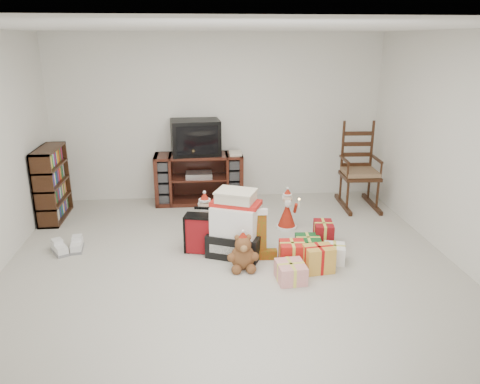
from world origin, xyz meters
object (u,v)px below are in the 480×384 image
at_px(bookshelf, 52,185).
at_px(red_suitcase, 201,233).
at_px(gift_pile, 236,227).
at_px(sneaker_pair, 68,247).
at_px(rocking_chair, 358,176).
at_px(tv_stand, 199,179).
at_px(teddy_bear, 243,254).
at_px(mrs_claus_figurine, 205,224).
at_px(crt_television, 195,137).
at_px(gift_cluster, 312,251).
at_px(santa_figurine, 287,213).

xyz_separation_m(bookshelf, red_suitcase, (2.01, -1.30, -0.25)).
relative_size(gift_pile, sneaker_pair, 1.85).
bearing_deg(sneaker_pair, rocking_chair, -3.58).
distance_m(tv_stand, teddy_bear, 2.30).
xyz_separation_m(mrs_claus_figurine, sneaker_pair, (-1.62, -0.08, -0.20)).
xyz_separation_m(gift_pile, red_suitcase, (-0.40, 0.10, -0.10)).
xyz_separation_m(rocking_chair, sneaker_pair, (-3.94, -1.27, -0.39)).
distance_m(gift_pile, sneaker_pair, 2.01).
height_order(gift_pile, mrs_claus_figurine, gift_pile).
bearing_deg(sneaker_pair, crt_television, 25.51).
bearing_deg(tv_stand, sneaker_pair, -133.63).
bearing_deg(red_suitcase, teddy_bear, -33.15).
height_order(bookshelf, sneaker_pair, bookshelf).
xyz_separation_m(sneaker_pair, crt_television, (1.54, 1.65, 0.96)).
distance_m(sneaker_pair, crt_television, 2.45).
relative_size(mrs_claus_figurine, gift_cluster, 0.58).
relative_size(teddy_bear, mrs_claus_figurine, 0.60).
distance_m(red_suitcase, crt_television, 1.96).
bearing_deg(sneaker_pair, gift_cluster, -32.56).
xyz_separation_m(red_suitcase, sneaker_pair, (-1.57, 0.16, -0.18)).
bearing_deg(santa_figurine, red_suitcase, -151.68).
height_order(red_suitcase, teddy_bear, red_suitcase).
height_order(santa_figurine, crt_television, crt_television).
relative_size(rocking_chair, gift_cluster, 1.14).
distance_m(bookshelf, teddy_bear, 3.04).
bearing_deg(bookshelf, santa_figurine, -12.19).
bearing_deg(bookshelf, mrs_claus_figurine, -27.25).
relative_size(sneaker_pair, crt_television, 0.55).
relative_size(rocking_chair, mrs_claus_figurine, 1.97).
bearing_deg(gift_cluster, santa_figurine, 94.84).
relative_size(teddy_bear, crt_television, 0.53).
distance_m(bookshelf, sneaker_pair, 1.30).
xyz_separation_m(gift_pile, teddy_bear, (0.04, -0.37, -0.16)).
distance_m(tv_stand, crt_television, 0.64).
xyz_separation_m(red_suitcase, santa_figurine, (1.14, 0.62, -0.02)).
distance_m(bookshelf, gift_cluster, 3.67).
height_order(teddy_bear, mrs_claus_figurine, mrs_claus_figurine).
bearing_deg(rocking_chair, red_suitcase, -146.34).
xyz_separation_m(bookshelf, crt_television, (1.98, 0.51, 0.53)).
bearing_deg(santa_figurine, gift_cluster, -85.16).
bearing_deg(bookshelf, gift_pile, -30.14).
xyz_separation_m(rocking_chair, gift_cluster, (-1.14, -1.82, -0.30)).
bearing_deg(santa_figurine, sneaker_pair, -170.40).
bearing_deg(mrs_claus_figurine, gift_cluster, -28.14).
height_order(tv_stand, santa_figurine, tv_stand).
distance_m(tv_stand, rocking_chair, 2.39).
height_order(santa_figurine, sneaker_pair, santa_figurine).
xyz_separation_m(mrs_claus_figurine, gift_cluster, (1.17, -0.63, -0.11)).
bearing_deg(gift_cluster, mrs_claus_figurine, 151.86).
xyz_separation_m(bookshelf, santa_figurine, (3.15, -0.68, -0.27)).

